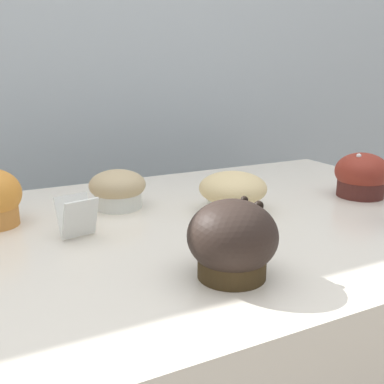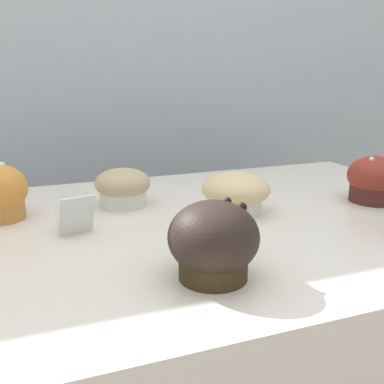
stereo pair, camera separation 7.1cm
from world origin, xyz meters
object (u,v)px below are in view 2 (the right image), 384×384
at_px(muffin_front_left, 123,187).
at_px(muffin_back_left, 375,180).
at_px(muffin_back_right, 236,192).
at_px(muffin_front_right, 213,242).

bearing_deg(muffin_front_left, muffin_back_left, -17.59).
relative_size(muffin_back_left, muffin_front_left, 1.02).
distance_m(muffin_back_left, muffin_front_left, 0.45).
xyz_separation_m(muffin_back_left, muffin_back_right, (-0.26, 0.03, -0.01)).
bearing_deg(muffin_front_right, muffin_back_left, 24.67).
xyz_separation_m(muffin_back_right, muffin_front_left, (-0.17, 0.11, -0.00)).
relative_size(muffin_back_right, muffin_front_left, 1.18).
bearing_deg(muffin_back_left, muffin_front_right, -155.33).
xyz_separation_m(muffin_back_left, muffin_front_right, (-0.40, -0.18, 0.00)).
bearing_deg(muffin_front_left, muffin_back_right, -31.94).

